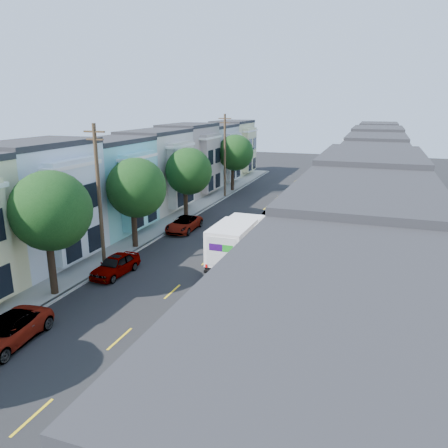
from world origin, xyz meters
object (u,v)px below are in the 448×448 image
tree_c (135,188)px  parked_left_b (6,332)px  utility_pole_near (99,198)px  lead_sedan (269,219)px  parked_right_b (244,298)px  parked_right_d (314,200)px  parked_left_d (184,224)px  parked_left_c (115,265)px  tree_e (235,153)px  tree_d (188,171)px  parked_right_a (209,345)px  tree_far_r (337,169)px  utility_pole_far (225,156)px  tree_b (50,211)px  fedex_truck (236,240)px  parked_right_c (298,222)px

tree_c → parked_left_b: 15.70m
utility_pole_near → lead_sedan: 17.68m
parked_right_b → parked_right_d: 27.73m
parked_left_d → utility_pole_near: bearing=-98.2°
parked_left_c → utility_pole_near: bearing=156.2°
tree_e → parked_left_d: (1.40, -19.40, -4.44)m
tree_d → parked_right_a: 25.91m
tree_far_r → utility_pole_far: 13.62m
parked_right_d → parked_right_a: bearing=-89.0°
tree_far_r → parked_left_b: (-11.79, -39.33, -3.05)m
tree_b → parked_left_d: tree_b is taller
tree_d → parked_left_c: tree_d is taller
parked_right_a → tree_far_r: bearing=81.1°
tree_e → parked_left_d: 19.95m
utility_pole_near → parked_right_b: bearing=-13.4°
tree_d → utility_pole_near: utility_pole_near is taller
tree_b → parked_left_c: bearing=71.2°
tree_far_r → fedex_truck: size_ratio=0.79×
tree_c → parked_left_b: (1.40, -15.03, -4.31)m
tree_far_r → parked_right_b: size_ratio=1.20×
parked_left_b → parked_right_c: size_ratio=1.05×
tree_e → parked_left_c: 31.02m
tree_c → lead_sedan: tree_c is taller
utility_pole_far → parked_left_c: (1.40, -26.73, -4.44)m
utility_pole_near → tree_d: bearing=90.0°
lead_sedan → parked_right_c: bearing=-7.7°
utility_pole_near → parked_left_c: size_ratio=2.29×
utility_pole_far → parked_right_a: size_ratio=2.16×
utility_pole_near → parked_left_d: bearing=82.4°
parked_right_c → tree_d: bearing=-177.9°
tree_d → parked_right_c: size_ratio=1.54×
fedex_truck → parked_left_b: fedex_truck is taller
lead_sedan → parked_right_b: size_ratio=0.88×
parked_left_d → parked_right_b: size_ratio=1.08×
utility_pole_near → parked_left_b: bearing=-82.2°
fedex_truck → parked_right_b: 7.38m
utility_pole_far → parked_right_d: 12.10m
utility_pole_near → parked_right_a: 14.56m
lead_sedan → parked_right_d: 10.54m
tree_b → utility_pole_near: utility_pole_near is taller
fedex_truck → parked_left_c: fedex_truck is taller
tree_c → parked_right_c: (11.20, 9.72, -4.23)m
tree_far_r → parked_right_b: tree_far_r is taller
parked_right_d → parked_right_c: bearing=-89.0°
tree_d → utility_pole_far: 11.19m
tree_far_r → tree_d: bearing=-132.8°
tree_e → utility_pole_near: size_ratio=0.75×
utility_pole_far → parked_right_d: size_ratio=2.41×
utility_pole_far → parked_right_c: utility_pole_far is taller
parked_right_d → lead_sedan: bearing=-104.5°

